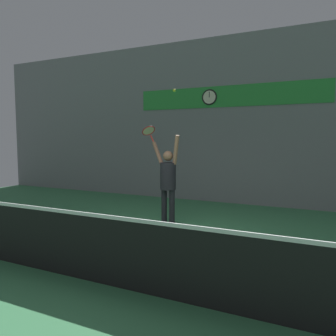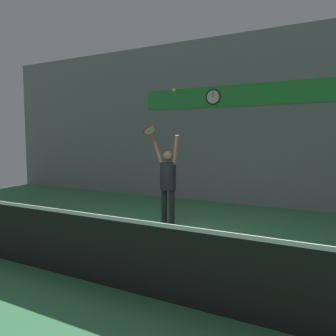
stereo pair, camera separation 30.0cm
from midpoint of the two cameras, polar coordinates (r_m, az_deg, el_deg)
ground_plane at (r=6.00m, az=-3.94°, el=-13.86°), size 18.00×18.00×0.00m
back_wall at (r=10.09m, az=9.45°, el=8.15°), size 18.00×0.10×5.00m
sponsor_banner at (r=10.09m, az=9.42°, el=12.23°), size 5.73×0.02×0.63m
scoreboard_clock at (r=10.24m, az=6.36°, el=12.16°), size 0.48×0.04×0.48m
court_net at (r=4.63m, az=-13.70°, el=-13.30°), size 7.73×0.07×1.06m
tennis_player at (r=7.49m, az=-1.17°, el=-1.83°), size 0.91×0.53×2.04m
tennis_racket at (r=8.14m, az=-4.42°, el=6.38°), size 0.44×0.43×0.42m
tennis_ball at (r=7.26m, az=-0.12°, el=13.38°), size 0.06×0.06×0.06m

